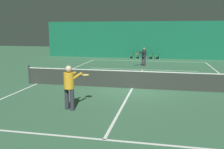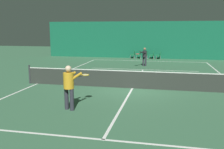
{
  "view_description": "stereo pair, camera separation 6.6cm",
  "coord_description": "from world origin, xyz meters",
  "px_view_note": "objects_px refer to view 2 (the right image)",
  "views": [
    {
      "loc": [
        1.56,
        -12.82,
        3.06
      ],
      "look_at": [
        -0.77,
        -1.57,
        0.99
      ],
      "focal_mm": 40.0,
      "sensor_mm": 36.0,
      "label": 1
    },
    {
      "loc": [
        1.62,
        -12.8,
        3.06
      ],
      "look_at": [
        -0.77,
        -1.57,
        0.99
      ],
      "focal_mm": 40.0,
      "sensor_mm": 36.0,
      "label": 2
    }
  ],
  "objects_px": {
    "courtside_chair_3": "(153,54)",
    "courtside_chair_2": "(146,54)",
    "tennis_net": "(133,79)",
    "courtside_chair_0": "(133,54)",
    "player_far": "(144,55)",
    "courtside_chair_1": "(140,54)",
    "player_near": "(69,84)",
    "courtside_chair_4": "(159,55)"
  },
  "relations": [
    {
      "from": "courtside_chair_4",
      "to": "courtside_chair_0",
      "type": "bearing_deg",
      "value": -90.0
    },
    {
      "from": "courtside_chair_3",
      "to": "tennis_net",
      "type": "bearing_deg",
      "value": -1.45
    },
    {
      "from": "courtside_chair_2",
      "to": "courtside_chair_4",
      "type": "bearing_deg",
      "value": 90.0
    },
    {
      "from": "player_far",
      "to": "courtside_chair_4",
      "type": "relative_size",
      "value": 1.86
    },
    {
      "from": "tennis_net",
      "to": "courtside_chair_4",
      "type": "height_order",
      "value": "tennis_net"
    },
    {
      "from": "tennis_net",
      "to": "player_near",
      "type": "distance_m",
      "value": 4.49
    },
    {
      "from": "courtside_chair_2",
      "to": "courtside_chair_4",
      "type": "distance_m",
      "value": 1.38
    },
    {
      "from": "courtside_chair_2",
      "to": "tennis_net",
      "type": "bearing_deg",
      "value": 1.42
    },
    {
      "from": "player_far",
      "to": "courtside_chair_3",
      "type": "bearing_deg",
      "value": -152.26
    },
    {
      "from": "courtside_chair_3",
      "to": "courtside_chair_4",
      "type": "relative_size",
      "value": 1.0
    },
    {
      "from": "courtside_chair_0",
      "to": "courtside_chair_4",
      "type": "bearing_deg",
      "value": 90.0
    },
    {
      "from": "courtside_chair_0",
      "to": "courtside_chair_3",
      "type": "distance_m",
      "value": 2.07
    },
    {
      "from": "player_near",
      "to": "courtside_chair_3",
      "type": "bearing_deg",
      "value": 13.15
    },
    {
      "from": "tennis_net",
      "to": "player_far",
      "type": "distance_m",
      "value": 8.42
    },
    {
      "from": "tennis_net",
      "to": "courtside_chair_0",
      "type": "xyz_separation_m",
      "value": [
        -1.72,
        13.78,
        -0.03
      ]
    },
    {
      "from": "courtside_chair_2",
      "to": "player_far",
      "type": "bearing_deg",
      "value": 2.67
    },
    {
      "from": "tennis_net",
      "to": "courtside_chair_2",
      "type": "relative_size",
      "value": 14.29
    },
    {
      "from": "tennis_net",
      "to": "courtside_chair_4",
      "type": "relative_size",
      "value": 14.29
    },
    {
      "from": "player_far",
      "to": "courtside_chair_1",
      "type": "distance_m",
      "value": 5.48
    },
    {
      "from": "courtside_chair_0",
      "to": "courtside_chair_4",
      "type": "relative_size",
      "value": 1.0
    },
    {
      "from": "player_far",
      "to": "courtside_chair_4",
      "type": "distance_m",
      "value": 5.51
    },
    {
      "from": "player_far",
      "to": "courtside_chair_0",
      "type": "height_order",
      "value": "player_far"
    },
    {
      "from": "tennis_net",
      "to": "player_far",
      "type": "bearing_deg",
      "value": 90.62
    },
    {
      "from": "courtside_chair_0",
      "to": "courtside_chair_2",
      "type": "bearing_deg",
      "value": 90.0
    },
    {
      "from": "tennis_net",
      "to": "courtside_chair_1",
      "type": "distance_m",
      "value": 13.82
    },
    {
      "from": "player_far",
      "to": "courtside_chair_2",
      "type": "bearing_deg",
      "value": -144.93
    },
    {
      "from": "tennis_net",
      "to": "courtside_chair_3",
      "type": "relative_size",
      "value": 14.29
    },
    {
      "from": "tennis_net",
      "to": "player_near",
      "type": "bearing_deg",
      "value": -115.41
    },
    {
      "from": "tennis_net",
      "to": "courtside_chair_0",
      "type": "relative_size",
      "value": 14.29
    },
    {
      "from": "courtside_chair_1",
      "to": "courtside_chair_3",
      "type": "distance_m",
      "value": 1.38
    },
    {
      "from": "courtside_chair_0",
      "to": "courtside_chair_2",
      "type": "xyz_separation_m",
      "value": [
        1.38,
        0.0,
        0.0
      ]
    },
    {
      "from": "courtside_chair_0",
      "to": "courtside_chair_1",
      "type": "relative_size",
      "value": 1.0
    },
    {
      "from": "player_near",
      "to": "player_far",
      "type": "relative_size",
      "value": 1.11
    },
    {
      "from": "courtside_chair_0",
      "to": "player_far",
      "type": "bearing_deg",
      "value": 16.86
    },
    {
      "from": "tennis_net",
      "to": "courtside_chair_4",
      "type": "distance_m",
      "value": 13.82
    },
    {
      "from": "courtside_chair_3",
      "to": "courtside_chair_2",
      "type": "bearing_deg",
      "value": -90.0
    },
    {
      "from": "tennis_net",
      "to": "courtside_chair_2",
      "type": "distance_m",
      "value": 13.79
    },
    {
      "from": "player_far",
      "to": "courtside_chair_0",
      "type": "xyz_separation_m",
      "value": [
        -1.63,
        5.38,
        -0.42
      ]
    },
    {
      "from": "player_near",
      "to": "courtside_chair_0",
      "type": "relative_size",
      "value": 2.06
    },
    {
      "from": "tennis_net",
      "to": "player_far",
      "type": "height_order",
      "value": "player_far"
    },
    {
      "from": "player_near",
      "to": "player_far",
      "type": "bearing_deg",
      "value": 12.05
    },
    {
      "from": "courtside_chair_3",
      "to": "courtside_chair_4",
      "type": "xyz_separation_m",
      "value": [
        0.69,
        0.0,
        0.0
      ]
    }
  ]
}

